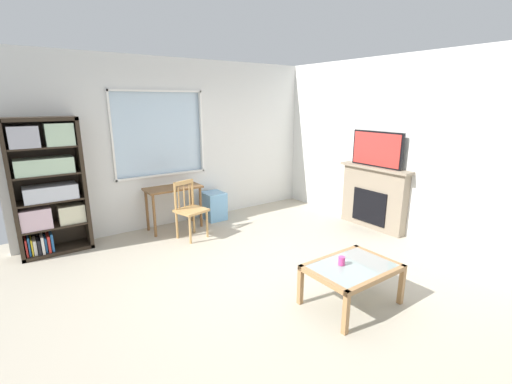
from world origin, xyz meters
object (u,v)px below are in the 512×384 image
at_px(tv, 377,149).
at_px(bookshelf, 47,183).
at_px(desk_under_window, 173,194).
at_px(wooden_chair, 190,209).
at_px(fireplace, 373,197).
at_px(coffee_table, 352,271).
at_px(sippy_cup, 342,261).
at_px(plastic_drawer_unit, 214,206).

bearing_deg(tv, bookshelf, 156.20).
bearing_deg(bookshelf, desk_under_window, -3.48).
distance_m(desk_under_window, wooden_chair, 0.53).
bearing_deg(bookshelf, fireplace, -23.71).
height_order(bookshelf, tv, bookshelf).
distance_m(bookshelf, coffee_table, 4.13).
bearing_deg(wooden_chair, sippy_cup, -79.22).
bearing_deg(fireplace, desk_under_window, 145.82).
xyz_separation_m(desk_under_window, sippy_cup, (0.55, -3.14, -0.11)).
bearing_deg(tv, sippy_cup, -150.13).
bearing_deg(coffee_table, desk_under_window, 101.10).
height_order(bookshelf, plastic_drawer_unit, bookshelf).
xyz_separation_m(bookshelf, wooden_chair, (1.80, -0.62, -0.54)).
xyz_separation_m(tv, sippy_cup, (-2.19, -1.26, -0.85)).
bearing_deg(sippy_cup, fireplace, 29.67).
bearing_deg(tv, coffee_table, -147.64).
distance_m(bookshelf, wooden_chair, 1.98).
height_order(coffee_table, sippy_cup, sippy_cup).
height_order(fireplace, coffee_table, fireplace).
height_order(tv, sippy_cup, tv).
height_order(bookshelf, sippy_cup, bookshelf).
xyz_separation_m(desk_under_window, plastic_drawer_unit, (0.77, 0.05, -0.35)).
bearing_deg(sippy_cup, wooden_chair, 100.78).
relative_size(coffee_table, sippy_cup, 10.28).
bearing_deg(desk_under_window, plastic_drawer_unit, 3.70).
distance_m(desk_under_window, fireplace, 3.34).
xyz_separation_m(bookshelf, sippy_cup, (2.30, -3.24, -0.52)).
relative_size(wooden_chair, tv, 0.98).
height_order(wooden_chair, sippy_cup, wooden_chair).
xyz_separation_m(plastic_drawer_unit, sippy_cup, (-0.22, -3.19, 0.24)).
bearing_deg(tv, desk_under_window, 145.65).
distance_m(bookshelf, desk_under_window, 1.80).
distance_m(bookshelf, plastic_drawer_unit, 2.63).
distance_m(wooden_chair, tv, 3.14).
bearing_deg(tv, plastic_drawer_unit, 135.67).
height_order(plastic_drawer_unit, coffee_table, plastic_drawer_unit).
bearing_deg(desk_under_window, bookshelf, 176.52).
bearing_deg(tv, wooden_chair, 153.22).
relative_size(desk_under_window, fireplace, 0.71).
xyz_separation_m(wooden_chair, plastic_drawer_unit, (0.72, 0.57, -0.21)).
bearing_deg(plastic_drawer_unit, fireplace, -44.07).
bearing_deg(plastic_drawer_unit, coffee_table, -92.49).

